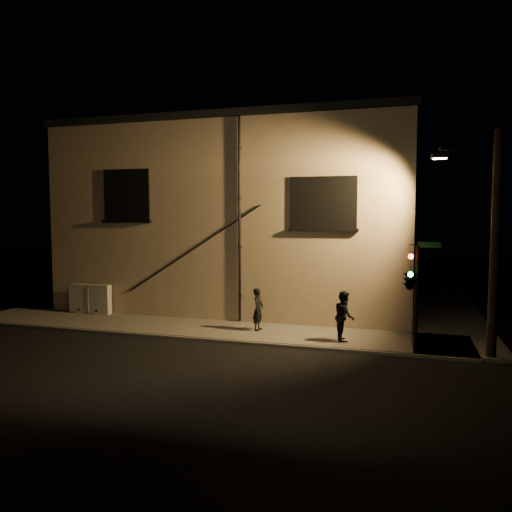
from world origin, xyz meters
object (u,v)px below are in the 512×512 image
(pedestrian_a, at_px, (258,309))
(pedestrian_b, at_px, (344,316))
(utility_cabinet, at_px, (90,299))
(traffic_signal, at_px, (410,278))
(streetlamp_pole, at_px, (491,239))

(pedestrian_a, height_order, pedestrian_b, pedestrian_b)
(utility_cabinet, relative_size, traffic_signal, 0.56)
(traffic_signal, xyz_separation_m, streetlamp_pole, (2.36, 0.19, 1.26))
(utility_cabinet, bearing_deg, traffic_signal, -10.45)
(streetlamp_pole, bearing_deg, traffic_signal, -175.29)
(utility_cabinet, relative_size, streetlamp_pole, 0.28)
(utility_cabinet, distance_m, pedestrian_a, 8.22)
(utility_cabinet, height_order, pedestrian_a, pedestrian_a)
(pedestrian_b, height_order, streetlamp_pole, streetlamp_pole)
(streetlamp_pole, bearing_deg, pedestrian_b, 172.42)
(pedestrian_a, height_order, streetlamp_pole, streetlamp_pole)
(traffic_signal, distance_m, streetlamp_pole, 2.68)
(pedestrian_b, distance_m, streetlamp_pole, 5.33)
(pedestrian_a, height_order, traffic_signal, traffic_signal)
(utility_cabinet, xyz_separation_m, pedestrian_a, (8.15, -1.05, 0.15))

